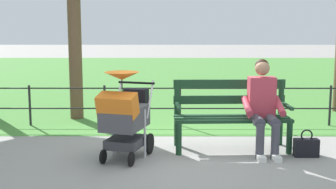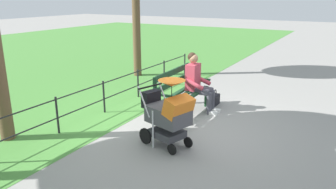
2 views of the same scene
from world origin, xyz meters
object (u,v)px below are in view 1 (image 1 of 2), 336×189
object	(u,v)px
park_bench	(231,112)
stroller	(125,114)
person_on_bench	(263,104)
handbag	(306,147)

from	to	relation	value
park_bench	stroller	size ratio (longest dim) A/B	1.41
park_bench	person_on_bench	bearing A→B (deg)	151.10
stroller	handbag	distance (m)	2.44
park_bench	handbag	world-z (taller)	park_bench
park_bench	person_on_bench	distance (m)	0.49
park_bench	handbag	distance (m)	1.12
park_bench	stroller	xyz separation A→B (m)	(1.44, 0.54, 0.07)
park_bench	person_on_bench	size ratio (longest dim) A/B	1.27
park_bench	person_on_bench	xyz separation A→B (m)	(-0.40, 0.22, 0.15)
person_on_bench	stroller	size ratio (longest dim) A/B	1.11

